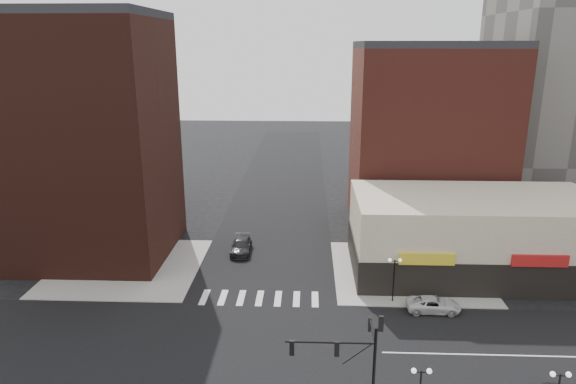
{
  "coord_description": "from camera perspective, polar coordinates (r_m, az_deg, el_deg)",
  "views": [
    {
      "loc": [
        4.22,
        -34.17,
        22.58
      ],
      "look_at": [
        2.62,
        5.56,
        11.0
      ],
      "focal_mm": 32.0,
      "sensor_mm": 36.0,
      "label": 1
    }
  ],
  "objects": [
    {
      "name": "ground",
      "position": [
        41.17,
        -4.14,
        -17.07
      ],
      "size": [
        240.0,
        240.0,
        0.0
      ],
      "primitive_type": "plane",
      "color": "black",
      "rests_on": "ground"
    },
    {
      "name": "road_ew",
      "position": [
        41.17,
        -4.14,
        -17.06
      ],
      "size": [
        200.0,
        14.0,
        0.02
      ],
      "primitive_type": "cube",
      "color": "black",
      "rests_on": "ground"
    },
    {
      "name": "road_ns",
      "position": [
        41.16,
        -4.14,
        -17.05
      ],
      "size": [
        14.0,
        200.0,
        0.02
      ],
      "primitive_type": "cube",
      "color": "black",
      "rests_on": "ground"
    },
    {
      "name": "sidewalk_nw",
      "position": [
        56.8,
        -17.32,
        -7.91
      ],
      "size": [
        15.0,
        15.0,
        0.12
      ],
      "primitive_type": "cube",
      "color": "gray",
      "rests_on": "ground"
    },
    {
      "name": "sidewalk_ne",
      "position": [
        54.6,
        13.09,
        -8.57
      ],
      "size": [
        15.0,
        15.0,
        0.12
      ],
      "primitive_type": "cube",
      "color": "gray",
      "rests_on": "ground"
    },
    {
      "name": "building_nw",
      "position": [
        58.44,
        -21.24,
        5.2
      ],
      "size": [
        16.0,
        15.0,
        25.0
      ],
      "primitive_type": "cube",
      "color": "#391912",
      "rests_on": "ground"
    },
    {
      "name": "building_nw_low",
      "position": [
        78.95,
        -25.1,
        2.56
      ],
      "size": [
        20.0,
        18.0,
        12.0
      ],
      "primitive_type": "cube",
      "color": "#391912",
      "rests_on": "ground"
    },
    {
      "name": "building_ne_midrise",
      "position": [
        66.38,
        15.2,
        5.62
      ],
      "size": [
        18.0,
        15.0,
        22.0
      ],
      "primitive_type": "cube",
      "color": "maroon",
      "rests_on": "ground"
    },
    {
      "name": "building_ne_row",
      "position": [
        55.42,
        19.85,
        -5.13
      ],
      "size": [
        24.2,
        12.2,
        8.0
      ],
      "color": "beige",
      "rests_on": "ground"
    },
    {
      "name": "traffic_signal",
      "position": [
        31.83,
        7.71,
        -17.53
      ],
      "size": [
        5.59,
        3.09,
        7.77
      ],
      "color": "black",
      "rests_on": "ground"
    },
    {
      "name": "street_lamp_se_a",
      "position": [
        33.21,
        14.51,
        -19.86
      ],
      "size": [
        1.22,
        0.32,
        4.16
      ],
      "color": "black",
      "rests_on": "sidewalk_se"
    },
    {
      "name": "street_lamp_ne",
      "position": [
        47.02,
        11.74,
        -8.34
      ],
      "size": [
        1.22,
        0.32,
        4.16
      ],
      "color": "black",
      "rests_on": "sidewalk_ne"
    },
    {
      "name": "white_suv",
      "position": [
        47.52,
        15.85,
        -11.93
      ],
      "size": [
        4.67,
        2.19,
        1.29
      ],
      "primitive_type": "imported",
      "rotation": [
        0.0,
        0.0,
        1.56
      ],
      "color": "silver",
      "rests_on": "ground"
    },
    {
      "name": "dark_sedan_north",
      "position": [
        57.85,
        -5.21,
        -5.99
      ],
      "size": [
        2.24,
        5.28,
        1.52
      ],
      "primitive_type": "imported",
      "rotation": [
        0.0,
        0.0,
        0.02
      ],
      "color": "black",
      "rests_on": "ground"
    }
  ]
}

